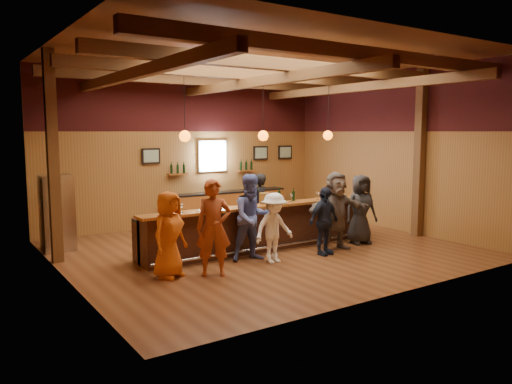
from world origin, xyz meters
TOP-DOWN VIEW (x-y plane):
  - room at (0.00, 0.06)m, footprint 9.04×9.00m
  - bar_counter at (0.02, 0.15)m, footprint 6.30×1.07m
  - back_bar_cabinet at (1.20, 3.72)m, footprint 4.00×0.52m
  - window at (0.80, 3.95)m, footprint 0.95×0.09m
  - framed_pictures at (1.67, 3.94)m, footprint 5.35×0.05m
  - wine_shelves at (0.80, 3.88)m, footprint 3.00×0.18m
  - pendant_lights at (0.00, 0.00)m, footprint 4.24×0.24m
  - stainless_fridge at (-4.10, 2.60)m, footprint 0.70×0.70m
  - customer_orange at (-2.80, -0.90)m, footprint 0.97×0.84m
  - customer_redvest at (-2.02, -1.26)m, footprint 0.82×0.71m
  - customer_denim at (-0.76, -0.70)m, footprint 1.03×0.87m
  - customer_white at (-0.48, -1.12)m, footprint 1.01×0.63m
  - customer_navy at (0.86, -1.20)m, footprint 0.96×0.51m
  - customer_brown at (1.44, -0.96)m, footprint 1.78×0.70m
  - customer_dark at (2.40, -0.81)m, footprint 0.96×0.74m
  - bartender at (0.56, 1.02)m, footprint 0.73×0.60m
  - ice_bucket at (-0.01, -0.06)m, footprint 0.24×0.24m
  - bottle_a at (0.46, -0.02)m, footprint 0.08×0.08m
  - bottle_b at (0.85, -0.08)m, footprint 0.07×0.07m
  - glass_a at (-2.40, -0.24)m, footprint 0.08×0.08m
  - glass_b at (-2.17, -0.16)m, footprint 0.08×0.08m
  - glass_c at (-1.49, -0.09)m, footprint 0.08×0.08m
  - glass_d at (-0.83, -0.20)m, footprint 0.08×0.08m
  - glass_e at (-0.43, -0.09)m, footprint 0.08×0.08m
  - glass_f at (0.73, -0.14)m, footprint 0.08×0.08m
  - glass_g at (1.53, -0.18)m, footprint 0.09×0.09m
  - glass_h at (1.89, -0.22)m, footprint 0.08×0.08m

SIDE VIEW (x-z plane):
  - back_bar_cabinet at x=1.20m, z-range 0.00..0.95m
  - bar_counter at x=0.02m, z-range -0.03..1.08m
  - customer_white at x=-0.48m, z-range 0.00..1.51m
  - customer_navy at x=0.86m, z-range 0.00..1.55m
  - customer_orange at x=-2.80m, z-range 0.00..1.67m
  - bartender at x=0.56m, z-range 0.00..1.72m
  - customer_dark at x=2.40m, z-range 0.00..1.74m
  - stainless_fridge at x=-4.10m, z-range 0.00..1.80m
  - customer_brown at x=1.44m, z-range 0.00..1.87m
  - customer_redvest at x=-2.02m, z-range 0.00..1.89m
  - customer_denim at x=-0.76m, z-range 0.00..1.89m
  - glass_d at x=-0.83m, z-range 1.15..1.31m
  - glass_a at x=-2.40m, z-range 1.15..1.32m
  - glass_e at x=-0.43m, z-range 1.15..1.32m
  - bottle_b at x=0.85m, z-range 1.07..1.40m
  - ice_bucket at x=-0.01m, z-range 1.11..1.37m
  - glass_h at x=1.89m, z-range 1.15..1.33m
  - glass_c at x=-1.49m, z-range 1.15..1.33m
  - glass_f at x=0.73m, z-range 1.15..1.34m
  - glass_b at x=-2.17m, z-range 1.15..1.34m
  - glass_g at x=1.53m, z-range 1.15..1.34m
  - bottle_a at x=0.46m, z-range 1.07..1.43m
  - wine_shelves at x=0.80m, z-range 1.47..1.77m
  - window at x=0.80m, z-range 1.57..2.52m
  - framed_pictures at x=1.67m, z-range 1.88..2.33m
  - pendant_lights at x=0.00m, z-range 2.02..3.39m
  - room at x=0.00m, z-range 0.95..5.47m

